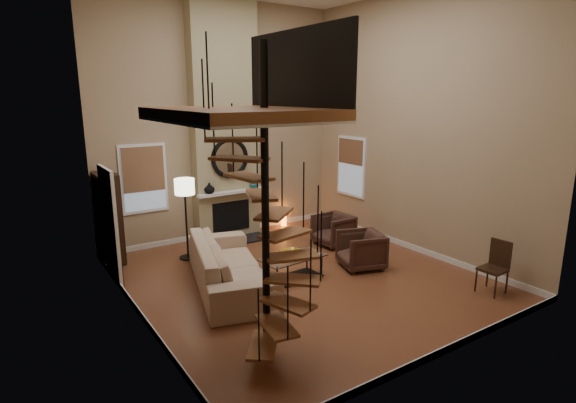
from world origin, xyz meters
TOP-DOWN VIEW (x-y plane):
  - ground at (0.00, 0.00)m, footprint 6.00×6.50m
  - back_wall at (0.00, 3.25)m, footprint 6.00×0.02m
  - front_wall at (0.00, -3.25)m, footprint 6.00×0.02m
  - left_wall at (-3.00, 0.00)m, footprint 0.02×6.50m
  - right_wall at (3.00, 0.00)m, footprint 0.02×6.50m
  - baseboard_back at (0.00, 3.24)m, footprint 6.00×0.02m
  - baseboard_front at (0.00, -3.24)m, footprint 6.00×0.02m
  - baseboard_left at (-2.99, 0.00)m, footprint 0.02×6.50m
  - baseboard_right at (2.99, 0.00)m, footprint 0.02×6.50m
  - chimney_breast at (0.00, 3.06)m, footprint 1.60×0.38m
  - hearth at (0.00, 2.57)m, footprint 1.50×0.60m
  - firebox at (0.00, 2.86)m, footprint 0.95×0.02m
  - mantel at (0.00, 2.78)m, footprint 1.70×0.18m
  - mirror_frame at (0.00, 2.84)m, footprint 0.94×0.10m
  - mirror_disc at (0.00, 2.85)m, footprint 0.80×0.01m
  - vase_left at (-0.55, 2.82)m, footprint 0.24×0.24m
  - vase_right at (0.60, 2.82)m, footprint 0.20×0.20m
  - window_back at (-1.90, 3.22)m, footprint 1.02×0.06m
  - window_right at (2.97, 2.00)m, footprint 0.06×1.02m
  - entry_door at (-2.95, 1.80)m, footprint 0.10×1.05m
  - loft at (-2.04, -1.80)m, footprint 1.70×2.20m
  - spiral_stair at (-1.78, -1.79)m, footprint 1.47×1.47m
  - hutch at (-2.78, 2.79)m, footprint 0.39×0.82m
  - sofa at (-1.29, 0.40)m, footprint 1.92×3.16m
  - armchair_near at (1.81, 1.14)m, footprint 0.82×0.80m
  - armchair_far at (1.39, -0.28)m, footprint 1.04×1.02m
  - coffee_table at (-0.17, -0.03)m, footprint 1.25×0.68m
  - bowl at (-0.17, 0.02)m, footprint 0.42×0.42m
  - book at (0.18, -0.18)m, footprint 0.30×0.31m
  - floor_lamp at (-1.39, 2.15)m, footprint 0.41×0.41m
  - accent_lamp at (1.64, 3.08)m, footprint 0.14×0.14m
  - side_chair at (2.46, -2.43)m, footprint 0.44×0.42m

SIDE VIEW (x-z plane):
  - ground at x=0.00m, z-range -0.01..0.00m
  - hearth at x=0.00m, z-range 0.00..0.04m
  - baseboard_back at x=0.00m, z-range 0.00..0.12m
  - baseboard_front at x=0.00m, z-range 0.00..0.12m
  - baseboard_left at x=-2.99m, z-range 0.00..0.12m
  - baseboard_right at x=2.99m, z-range 0.00..0.12m
  - accent_lamp at x=1.64m, z-range 0.00..0.50m
  - coffee_table at x=-0.17m, z-range 0.06..0.51m
  - armchair_near at x=1.81m, z-range -0.01..0.71m
  - armchair_far at x=1.39m, z-range -0.02..0.73m
  - sofa at x=-1.29m, z-range -0.04..0.83m
  - book at x=0.18m, z-range 0.45..0.48m
  - bowl at x=-0.17m, z-range 0.45..0.55m
  - side_chair at x=2.46m, z-range 0.07..0.98m
  - firebox at x=0.00m, z-range 0.19..0.91m
  - hutch at x=-2.78m, z-range 0.03..1.87m
  - entry_door at x=-2.95m, z-range -0.03..2.13m
  - mantel at x=0.00m, z-range 1.12..1.18m
  - vase_right at x=0.60m, z-range 1.18..1.39m
  - vase_left at x=-0.55m, z-range 1.18..1.43m
  - floor_lamp at x=-1.39m, z-range 0.56..2.27m
  - window_back at x=-1.90m, z-range 0.86..2.38m
  - window_right at x=2.97m, z-range 0.87..2.39m
  - spiral_stair at x=-1.78m, z-range -0.25..3.81m
  - mirror_frame at x=0.00m, z-range 1.48..2.42m
  - mirror_disc at x=0.00m, z-range 1.55..2.35m
  - back_wall at x=0.00m, z-range 0.00..5.50m
  - front_wall at x=0.00m, z-range 0.00..5.50m
  - left_wall at x=-3.00m, z-range 0.00..5.50m
  - right_wall at x=3.00m, z-range 0.00..5.50m
  - chimney_breast at x=0.00m, z-range 0.00..5.50m
  - loft at x=-2.04m, z-range 2.69..3.78m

